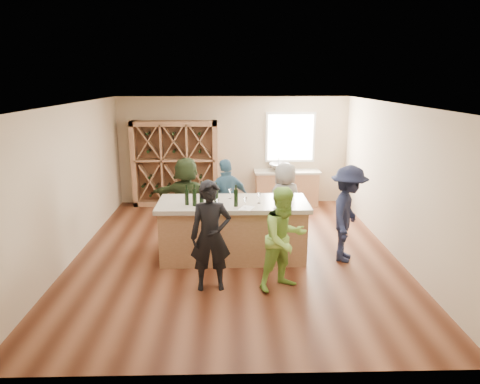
{
  "coord_description": "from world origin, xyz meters",
  "views": [
    {
      "loc": [
        -0.1,
        -7.65,
        3.25
      ],
      "look_at": [
        0.1,
        0.2,
        1.15
      ],
      "focal_mm": 32.0,
      "sensor_mm": 36.0,
      "label": 1
    }
  ],
  "objects_px": {
    "wine_bottle_d": "(209,197)",
    "person_far_left": "(187,198)",
    "person_server": "(348,214)",
    "wine_bottle_c": "(202,195)",
    "wine_rack": "(175,164)",
    "wine_bottle_a": "(187,197)",
    "wine_bottle_b": "(195,197)",
    "tasting_counter_base": "(233,232)",
    "wine_bottle_e": "(216,195)",
    "person_near_left": "(211,236)",
    "person_far_right": "(285,201)",
    "person_far_mid": "(227,200)",
    "sink": "(279,167)",
    "person_near_right": "(284,239)",
    "wine_bottle_f": "(236,198)"
  },
  "relations": [
    {
      "from": "person_server",
      "to": "tasting_counter_base",
      "type": "bearing_deg",
      "value": 108.67
    },
    {
      "from": "tasting_counter_base",
      "to": "wine_bottle_f",
      "type": "xyz_separation_m",
      "value": [
        0.05,
        -0.3,
        0.73
      ]
    },
    {
      "from": "person_server",
      "to": "wine_bottle_f",
      "type": "distance_m",
      "value": 2.05
    },
    {
      "from": "person_far_mid",
      "to": "wine_bottle_f",
      "type": "bearing_deg",
      "value": 74.32
    },
    {
      "from": "wine_bottle_b",
      "to": "wine_bottle_f",
      "type": "bearing_deg",
      "value": -4.01
    },
    {
      "from": "tasting_counter_base",
      "to": "wine_bottle_a",
      "type": "height_order",
      "value": "wine_bottle_a"
    },
    {
      "from": "tasting_counter_base",
      "to": "wine_bottle_b",
      "type": "xyz_separation_m",
      "value": [
        -0.67,
        -0.25,
        0.73
      ]
    },
    {
      "from": "person_far_left",
      "to": "sink",
      "type": "bearing_deg",
      "value": -120.22
    },
    {
      "from": "sink",
      "to": "tasting_counter_base",
      "type": "xyz_separation_m",
      "value": [
        -1.24,
        -3.41,
        -0.51
      ]
    },
    {
      "from": "wine_bottle_a",
      "to": "wine_bottle_b",
      "type": "bearing_deg",
      "value": -25.05
    },
    {
      "from": "wine_bottle_e",
      "to": "person_near_left",
      "type": "bearing_deg",
      "value": -93.03
    },
    {
      "from": "wine_bottle_c",
      "to": "wine_bottle_f",
      "type": "distance_m",
      "value": 0.64
    },
    {
      "from": "tasting_counter_base",
      "to": "wine_bottle_d",
      "type": "xyz_separation_m",
      "value": [
        -0.43,
        -0.18,
        0.72
      ]
    },
    {
      "from": "person_near_left",
      "to": "person_far_left",
      "type": "relative_size",
      "value": 1.02
    },
    {
      "from": "wine_rack",
      "to": "person_near_left",
      "type": "xyz_separation_m",
      "value": [
        1.1,
        -4.69,
        -0.22
      ]
    },
    {
      "from": "wine_rack",
      "to": "person_far_mid",
      "type": "xyz_separation_m",
      "value": [
        1.34,
        -2.57,
        -0.25
      ]
    },
    {
      "from": "sink",
      "to": "wine_bottle_c",
      "type": "distance_m",
      "value": 3.94
    },
    {
      "from": "wine_bottle_c",
      "to": "person_far_mid",
      "type": "height_order",
      "value": "person_far_mid"
    },
    {
      "from": "wine_rack",
      "to": "wine_bottle_d",
      "type": "xyz_separation_m",
      "value": [
        1.03,
        -3.66,
        0.12
      ]
    },
    {
      "from": "wine_bottle_e",
      "to": "wine_bottle_f",
      "type": "bearing_deg",
      "value": -29.36
    },
    {
      "from": "person_near_left",
      "to": "person_far_left",
      "type": "bearing_deg",
      "value": 100.48
    },
    {
      "from": "person_far_right",
      "to": "wine_rack",
      "type": "bearing_deg",
      "value": -71.21
    },
    {
      "from": "sink",
      "to": "person_near_left",
      "type": "height_order",
      "value": "person_near_left"
    },
    {
      "from": "wine_bottle_e",
      "to": "person_far_mid",
      "type": "distance_m",
      "value": 1.09
    },
    {
      "from": "wine_bottle_e",
      "to": "sink",
      "type": "bearing_deg",
      "value": 66.35
    },
    {
      "from": "person_near_left",
      "to": "person_far_mid",
      "type": "distance_m",
      "value": 2.14
    },
    {
      "from": "person_near_left",
      "to": "person_server",
      "type": "relative_size",
      "value": 0.99
    },
    {
      "from": "wine_bottle_a",
      "to": "wine_bottle_b",
      "type": "distance_m",
      "value": 0.16
    },
    {
      "from": "wine_bottle_b",
      "to": "wine_bottle_f",
      "type": "distance_m",
      "value": 0.73
    },
    {
      "from": "wine_bottle_c",
      "to": "person_near_left",
      "type": "relative_size",
      "value": 0.19
    },
    {
      "from": "wine_rack",
      "to": "person_far_left",
      "type": "height_order",
      "value": "wine_rack"
    },
    {
      "from": "wine_rack",
      "to": "person_far_left",
      "type": "xyz_separation_m",
      "value": [
        0.53,
        -2.43,
        -0.24
      ]
    },
    {
      "from": "wine_bottle_e",
      "to": "wine_bottle_f",
      "type": "relative_size",
      "value": 1.01
    },
    {
      "from": "wine_bottle_b",
      "to": "person_near_left",
      "type": "xyz_separation_m",
      "value": [
        0.32,
        -0.97,
        -0.36
      ]
    },
    {
      "from": "person_far_right",
      "to": "wine_bottle_a",
      "type": "bearing_deg",
      "value": 4.59
    },
    {
      "from": "tasting_counter_base",
      "to": "person_far_left",
      "type": "relative_size",
      "value": 1.51
    },
    {
      "from": "person_near_right",
      "to": "person_server",
      "type": "relative_size",
      "value": 0.94
    },
    {
      "from": "person_far_right",
      "to": "person_near_right",
      "type": "bearing_deg",
      "value": 56.43
    },
    {
      "from": "wine_bottle_a",
      "to": "wine_bottle_e",
      "type": "relative_size",
      "value": 0.93
    },
    {
      "from": "wine_bottle_a",
      "to": "person_server",
      "type": "xyz_separation_m",
      "value": [
        2.88,
        0.01,
        -0.34
      ]
    },
    {
      "from": "person_server",
      "to": "wine_bottle_c",
      "type": "bearing_deg",
      "value": 111.81
    },
    {
      "from": "wine_bottle_a",
      "to": "person_far_mid",
      "type": "relative_size",
      "value": 0.17
    },
    {
      "from": "wine_rack",
      "to": "tasting_counter_base",
      "type": "xyz_separation_m",
      "value": [
        1.46,
        -3.48,
        -0.6
      ]
    },
    {
      "from": "wine_rack",
      "to": "wine_bottle_a",
      "type": "height_order",
      "value": "wine_rack"
    },
    {
      "from": "person_far_mid",
      "to": "person_far_left",
      "type": "height_order",
      "value": "person_far_left"
    },
    {
      "from": "wine_bottle_d",
      "to": "person_far_right",
      "type": "xyz_separation_m",
      "value": [
        1.5,
        1.12,
        -0.42
      ]
    },
    {
      "from": "wine_bottle_c",
      "to": "wine_bottle_a",
      "type": "bearing_deg",
      "value": -161.5
    },
    {
      "from": "wine_bottle_d",
      "to": "person_far_left",
      "type": "xyz_separation_m",
      "value": [
        -0.5,
        1.23,
        -0.36
      ]
    },
    {
      "from": "wine_bottle_a",
      "to": "person_far_right",
      "type": "height_order",
      "value": "person_far_right"
    },
    {
      "from": "wine_bottle_a",
      "to": "wine_bottle_f",
      "type": "xyz_separation_m",
      "value": [
        0.87,
        -0.12,
        0.01
      ]
    }
  ]
}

